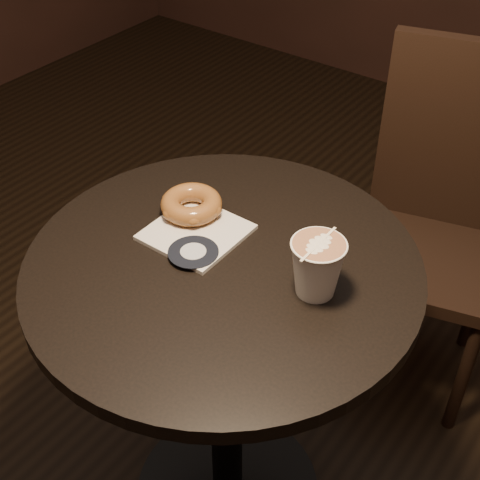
{
  "coord_description": "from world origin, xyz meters",
  "views": [
    {
      "loc": [
        0.55,
        -0.69,
        1.52
      ],
      "look_at": [
        0.01,
        0.03,
        0.79
      ],
      "focal_mm": 50.0,
      "sensor_mm": 36.0,
      "label": 1
    }
  ],
  "objects_px": {
    "pastry_bag": "(196,232)",
    "latte_cup": "(317,268)",
    "doughnut": "(191,204)",
    "cafe_table": "(225,339)",
    "chair": "(438,208)"
  },
  "relations": [
    {
      "from": "cafe_table",
      "to": "chair",
      "type": "bearing_deg",
      "value": 78.31
    },
    {
      "from": "chair",
      "to": "latte_cup",
      "type": "height_order",
      "value": "chair"
    },
    {
      "from": "cafe_table",
      "to": "doughnut",
      "type": "xyz_separation_m",
      "value": [
        -0.13,
        0.07,
        0.23
      ]
    },
    {
      "from": "pastry_bag",
      "to": "latte_cup",
      "type": "distance_m",
      "value": 0.26
    },
    {
      "from": "cafe_table",
      "to": "latte_cup",
      "type": "relative_size",
      "value": 7.4
    },
    {
      "from": "cafe_table",
      "to": "pastry_bag",
      "type": "height_order",
      "value": "pastry_bag"
    },
    {
      "from": "cafe_table",
      "to": "pastry_bag",
      "type": "relative_size",
      "value": 4.63
    },
    {
      "from": "chair",
      "to": "pastry_bag",
      "type": "xyz_separation_m",
      "value": [
        -0.23,
        -0.67,
        0.24
      ]
    },
    {
      "from": "cafe_table",
      "to": "latte_cup",
      "type": "xyz_separation_m",
      "value": [
        0.17,
        0.03,
        0.25
      ]
    },
    {
      "from": "pastry_bag",
      "to": "doughnut",
      "type": "bearing_deg",
      "value": 137.71
    },
    {
      "from": "cafe_table",
      "to": "chair",
      "type": "xyz_separation_m",
      "value": [
        0.14,
        0.7,
        -0.03
      ]
    },
    {
      "from": "latte_cup",
      "to": "doughnut",
      "type": "bearing_deg",
      "value": 172.69
    },
    {
      "from": "doughnut",
      "to": "chair",
      "type": "bearing_deg",
      "value": 66.59
    },
    {
      "from": "doughnut",
      "to": "latte_cup",
      "type": "xyz_separation_m",
      "value": [
        0.3,
        -0.04,
        0.02
      ]
    },
    {
      "from": "latte_cup",
      "to": "pastry_bag",
      "type": "bearing_deg",
      "value": -179.85
    }
  ]
}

